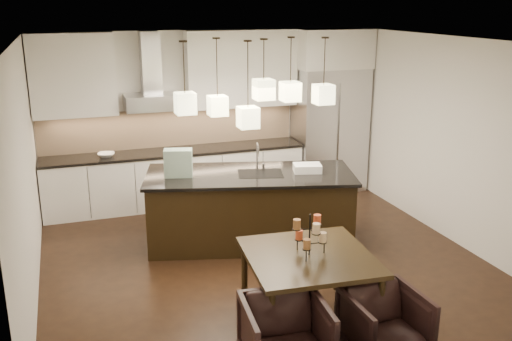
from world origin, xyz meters
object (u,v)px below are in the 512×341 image
object	(u,v)px
island_body	(250,209)
armchair_right	(385,324)
refrigerator	(329,130)
armchair_left	(286,337)
dining_table	(308,288)

from	to	relation	value
island_body	armchair_right	size ratio (longest dim) A/B	3.79
refrigerator	armchair_left	world-z (taller)	refrigerator
armchair_left	refrigerator	bearing A→B (deg)	65.33
refrigerator	armchair_right	xyz separation A→B (m)	(-1.70, -4.76, -0.75)
island_body	armchair_left	size ratio (longest dim) A/B	3.56
refrigerator	island_body	distance (m)	2.81
dining_table	armchair_left	world-z (taller)	dining_table
refrigerator	island_body	bearing A→B (deg)	-138.72
armchair_left	armchair_right	size ratio (longest dim) A/B	1.06
dining_table	armchair_left	xyz separation A→B (m)	(-0.54, -0.72, -0.03)
dining_table	armchair_right	xyz separation A→B (m)	(0.44, -0.80, -0.05)
dining_table	armchair_right	distance (m)	0.91
refrigerator	dining_table	size ratio (longest dim) A/B	1.70
island_body	armchair_left	world-z (taller)	island_body
island_body	armchair_left	xyz separation A→B (m)	(-0.61, -2.87, -0.13)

